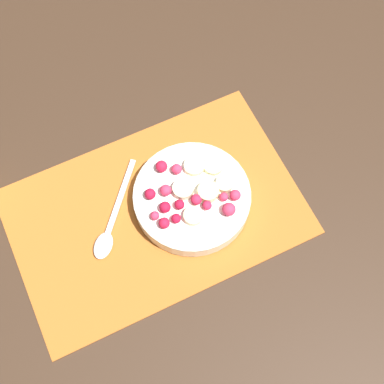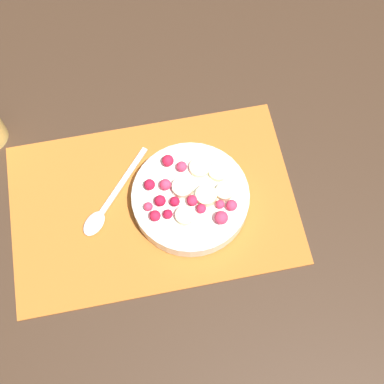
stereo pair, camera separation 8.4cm
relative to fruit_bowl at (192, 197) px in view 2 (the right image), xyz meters
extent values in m
plane|color=#382619|center=(0.06, -0.01, -0.03)|extent=(3.00, 3.00, 0.00)
cube|color=#B26023|center=(0.06, -0.01, -0.02)|extent=(0.47, 0.30, 0.01)
cylinder|color=silver|center=(0.00, 0.00, -0.01)|extent=(0.19, 0.19, 0.03)
torus|color=silver|center=(0.00, 0.00, 0.01)|extent=(0.19, 0.19, 0.01)
cylinder|color=white|center=(0.00, 0.00, 0.01)|extent=(0.17, 0.17, 0.00)
cylinder|color=beige|center=(-0.05, -0.03, 0.02)|extent=(0.04, 0.04, 0.01)
cylinder|color=#F4EAB7|center=(0.01, -0.01, 0.02)|extent=(0.05, 0.05, 0.01)
cylinder|color=beige|center=(0.02, 0.04, 0.02)|extent=(0.04, 0.04, 0.01)
cylinder|color=beige|center=(-0.02, -0.04, 0.02)|extent=(0.04, 0.04, 0.01)
cylinder|color=beige|center=(-0.02, 0.01, 0.02)|extent=(0.04, 0.04, 0.01)
cylinder|color=beige|center=(-0.05, 0.01, 0.02)|extent=(0.04, 0.04, 0.01)
sphere|color=#DB3356|center=(0.04, -0.02, 0.02)|extent=(0.02, 0.02, 0.02)
sphere|color=#D12347|center=(-0.01, 0.03, 0.02)|extent=(0.02, 0.02, 0.02)
sphere|color=#B21433|center=(0.04, 0.03, 0.02)|extent=(0.02, 0.02, 0.02)
sphere|color=#B21433|center=(0.05, 0.01, 0.02)|extent=(0.02, 0.02, 0.02)
sphere|color=red|center=(0.03, -0.06, 0.02)|extent=(0.02, 0.02, 0.02)
sphere|color=#B21433|center=(0.03, 0.01, 0.02)|extent=(0.02, 0.02, 0.02)
sphere|color=#DB3356|center=(-0.04, 0.05, 0.02)|extent=(0.02, 0.02, 0.02)
sphere|color=#B21433|center=(0.06, -0.02, 0.02)|extent=(0.02, 0.02, 0.02)
sphere|color=#D12347|center=(0.00, 0.02, 0.02)|extent=(0.02, 0.02, 0.02)
sphere|color=#DB3356|center=(-0.06, 0.03, 0.02)|extent=(0.02, 0.02, 0.02)
sphere|color=#DB3356|center=(0.01, -0.05, 0.02)|extent=(0.02, 0.02, 0.02)
sphere|color=#DB3356|center=(0.07, 0.01, 0.02)|extent=(0.01, 0.01, 0.01)
sphere|color=red|center=(0.06, 0.03, 0.02)|extent=(0.02, 0.02, 0.02)
sphere|color=#DB3356|center=(-0.04, 0.03, 0.02)|extent=(0.01, 0.01, 0.01)
cube|color=silver|center=(0.10, -0.06, -0.02)|extent=(0.10, 0.11, 0.00)
ellipsoid|color=silver|center=(0.16, 0.01, -0.02)|extent=(0.05, 0.05, 0.01)
camera|label=1|loc=(0.14, 0.30, 0.79)|focal=50.00mm
camera|label=2|loc=(0.06, 0.33, 0.79)|focal=50.00mm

